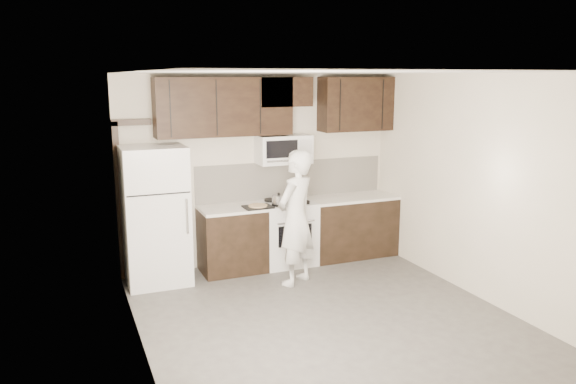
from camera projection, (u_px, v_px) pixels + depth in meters
floor at (327, 319)px, 6.27m from camera, size 4.50×4.50×0.00m
back_wall at (259, 170)px, 8.04m from camera, size 4.00×0.00×4.00m
ceiling at (331, 72)px, 5.72m from camera, size 4.50×4.50×0.00m
counter_run at (306, 231)px, 8.16m from camera, size 2.95×0.64×0.91m
stove at (287, 233)px, 8.04m from camera, size 0.76×0.66×0.94m
backsplash at (292, 179)px, 8.24m from camera, size 2.90×0.02×0.54m
upper_cabinets at (277, 104)px, 7.77m from camera, size 3.48×0.35×0.78m
microwave at (284, 149)px, 7.91m from camera, size 0.76×0.42×0.40m
refrigerator at (155, 216)px, 7.22m from camera, size 0.80×0.76×1.80m
door_trim at (121, 187)px, 7.31m from camera, size 0.50×0.08×2.12m
saucepan at (279, 200)px, 7.74m from camera, size 0.32×0.19×0.18m
baking_tray at (258, 207)px, 7.61m from camera, size 0.39×0.29×0.02m
pizza at (258, 206)px, 7.61m from camera, size 0.26×0.26×0.02m
person at (296, 218)px, 7.20m from camera, size 0.77×0.71×1.76m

